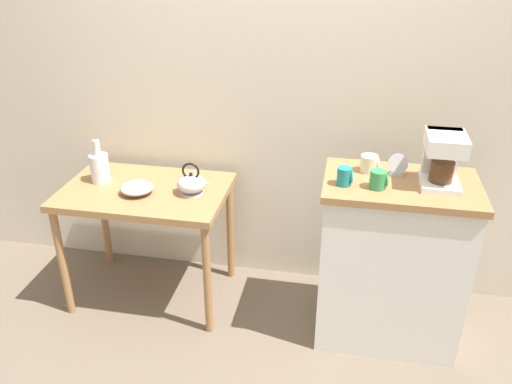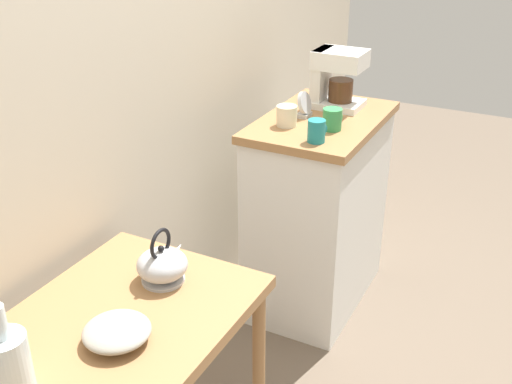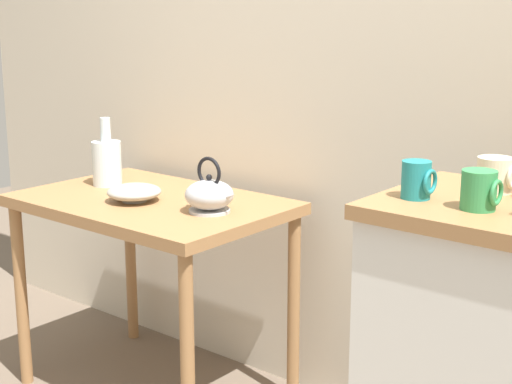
{
  "view_description": "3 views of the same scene",
  "coord_description": "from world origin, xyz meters",
  "px_view_note": "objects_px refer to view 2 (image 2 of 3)",
  "views": [
    {
      "loc": [
        0.44,
        -2.39,
        2.04
      ],
      "look_at": [
        -0.02,
        -0.01,
        0.81
      ],
      "focal_mm": 36.6,
      "sensor_mm": 36.0,
      "label": 1
    },
    {
      "loc": [
        -1.7,
        -0.92,
        1.82
      ],
      "look_at": [
        0.02,
        -0.04,
        0.88
      ],
      "focal_mm": 43.25,
      "sensor_mm": 36.0,
      "label": 2
    },
    {
      "loc": [
        1.28,
        -1.73,
        1.38
      ],
      "look_at": [
        -0.13,
        -0.02,
        0.85
      ],
      "focal_mm": 54.99,
      "sensor_mm": 36.0,
      "label": 3
    }
  ],
  "objects_px": {
    "glass_carafe_vase": "(8,363)",
    "table_clock": "(305,106)",
    "teakettle": "(163,264)",
    "mug_small_cream": "(287,116)",
    "mug_tall_green": "(332,119)",
    "mug_dark_teal": "(317,131)",
    "bowl_stoneware": "(117,332)",
    "coffee_maker": "(335,76)"
  },
  "relations": [
    {
      "from": "glass_carafe_vase",
      "to": "table_clock",
      "type": "distance_m",
      "value": 1.65
    },
    {
      "from": "teakettle",
      "to": "mug_small_cream",
      "type": "relative_size",
      "value": 2.09
    },
    {
      "from": "mug_tall_green",
      "to": "mug_dark_teal",
      "type": "distance_m",
      "value": 0.16
    },
    {
      "from": "mug_dark_teal",
      "to": "table_clock",
      "type": "bearing_deg",
      "value": 32.41
    },
    {
      "from": "table_clock",
      "to": "mug_tall_green",
      "type": "bearing_deg",
      "value": -119.61
    },
    {
      "from": "teakettle",
      "to": "glass_carafe_vase",
      "type": "xyz_separation_m",
      "value": [
        -0.56,
        0.05,
        0.03
      ]
    },
    {
      "from": "bowl_stoneware",
      "to": "glass_carafe_vase",
      "type": "xyz_separation_m",
      "value": [
        -0.27,
        0.11,
        0.06
      ]
    },
    {
      "from": "coffee_maker",
      "to": "mug_small_cream",
      "type": "distance_m",
      "value": 0.35
    },
    {
      "from": "coffee_maker",
      "to": "table_clock",
      "type": "height_order",
      "value": "coffee_maker"
    },
    {
      "from": "coffee_maker",
      "to": "mug_tall_green",
      "type": "bearing_deg",
      "value": -160.04
    },
    {
      "from": "mug_small_cream",
      "to": "mug_dark_teal",
      "type": "distance_m",
      "value": 0.22
    },
    {
      "from": "bowl_stoneware",
      "to": "teakettle",
      "type": "height_order",
      "value": "teakettle"
    },
    {
      "from": "teakettle",
      "to": "glass_carafe_vase",
      "type": "relative_size",
      "value": 0.77
    },
    {
      "from": "bowl_stoneware",
      "to": "teakettle",
      "type": "distance_m",
      "value": 0.31
    },
    {
      "from": "teakettle",
      "to": "mug_dark_teal",
      "type": "bearing_deg",
      "value": -11.48
    },
    {
      "from": "teakettle",
      "to": "table_clock",
      "type": "relative_size",
      "value": 1.72
    },
    {
      "from": "mug_tall_green",
      "to": "teakettle",
      "type": "bearing_deg",
      "value": 170.03
    },
    {
      "from": "mug_small_cream",
      "to": "mug_tall_green",
      "type": "relative_size",
      "value": 1.04
    },
    {
      "from": "teakettle",
      "to": "coffee_maker",
      "type": "height_order",
      "value": "coffee_maker"
    },
    {
      "from": "mug_small_cream",
      "to": "mug_tall_green",
      "type": "distance_m",
      "value": 0.19
    },
    {
      "from": "coffee_maker",
      "to": "mug_dark_teal",
      "type": "height_order",
      "value": "coffee_maker"
    },
    {
      "from": "coffee_maker",
      "to": "table_clock",
      "type": "xyz_separation_m",
      "value": [
        -0.19,
        0.06,
        -0.09
      ]
    },
    {
      "from": "mug_small_cream",
      "to": "mug_dark_teal",
      "type": "xyz_separation_m",
      "value": [
        -0.12,
        -0.18,
        0.0
      ]
    },
    {
      "from": "mug_small_cream",
      "to": "table_clock",
      "type": "bearing_deg",
      "value": -8.85
    },
    {
      "from": "bowl_stoneware",
      "to": "table_clock",
      "type": "height_order",
      "value": "table_clock"
    },
    {
      "from": "glass_carafe_vase",
      "to": "mug_small_cream",
      "type": "distance_m",
      "value": 1.51
    },
    {
      "from": "bowl_stoneware",
      "to": "mug_dark_teal",
      "type": "relative_size",
      "value": 2.05
    },
    {
      "from": "mug_tall_green",
      "to": "table_clock",
      "type": "distance_m",
      "value": 0.19
    },
    {
      "from": "bowl_stoneware",
      "to": "mug_tall_green",
      "type": "bearing_deg",
      "value": -5.1
    },
    {
      "from": "glass_carafe_vase",
      "to": "mug_small_cream",
      "type": "relative_size",
      "value": 2.72
    },
    {
      "from": "glass_carafe_vase",
      "to": "table_clock",
      "type": "xyz_separation_m",
      "value": [
        1.64,
        -0.05,
        0.17
      ]
    },
    {
      "from": "coffee_maker",
      "to": "mug_dark_teal",
      "type": "distance_m",
      "value": 0.47
    },
    {
      "from": "coffee_maker",
      "to": "mug_small_cream",
      "type": "relative_size",
      "value": 2.78
    },
    {
      "from": "glass_carafe_vase",
      "to": "mug_tall_green",
      "type": "bearing_deg",
      "value": -8.09
    },
    {
      "from": "mug_tall_green",
      "to": "table_clock",
      "type": "xyz_separation_m",
      "value": [
        0.09,
        0.17,
        0.01
      ]
    },
    {
      "from": "mug_tall_green",
      "to": "mug_dark_teal",
      "type": "height_order",
      "value": "same"
    },
    {
      "from": "mug_small_cream",
      "to": "glass_carafe_vase",
      "type": "bearing_deg",
      "value": 178.74
    },
    {
      "from": "mug_dark_teal",
      "to": "mug_small_cream",
      "type": "bearing_deg",
      "value": 57.38
    },
    {
      "from": "bowl_stoneware",
      "to": "mug_dark_teal",
      "type": "bearing_deg",
      "value": -5.54
    },
    {
      "from": "bowl_stoneware",
      "to": "glass_carafe_vase",
      "type": "relative_size",
      "value": 0.73
    },
    {
      "from": "mug_tall_green",
      "to": "glass_carafe_vase",
      "type": "bearing_deg",
      "value": 171.91
    },
    {
      "from": "bowl_stoneware",
      "to": "mug_tall_green",
      "type": "xyz_separation_m",
      "value": [
        1.28,
        -0.11,
        0.22
      ]
    }
  ]
}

